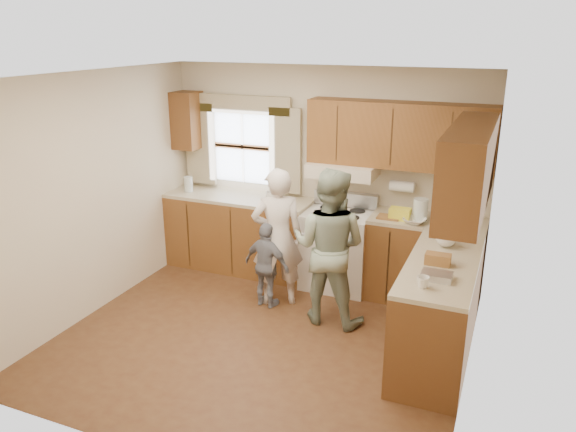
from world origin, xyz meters
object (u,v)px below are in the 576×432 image
at_px(stove, 338,248).
at_px(child, 267,265).
at_px(woman_right, 329,247).
at_px(woman_left, 277,237).

relative_size(stove, child, 1.13).
relative_size(woman_right, child, 1.71).
height_order(stove, woman_right, woman_right).
bearing_deg(stove, woman_right, -79.12).
xyz_separation_m(stove, woman_left, (-0.47, -0.67, 0.29)).
relative_size(woman_left, woman_right, 0.94).
bearing_deg(woman_left, child, 32.86).
bearing_deg(stove, woman_left, -125.34).
distance_m(stove, woman_left, 0.87).
bearing_deg(woman_left, stove, -152.95).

